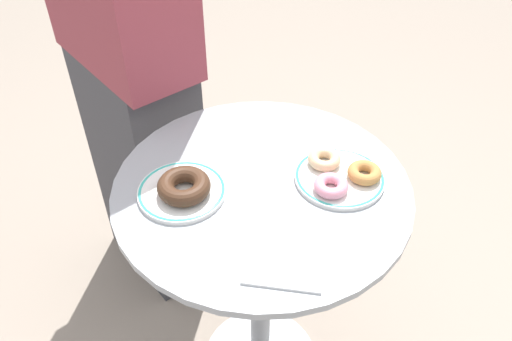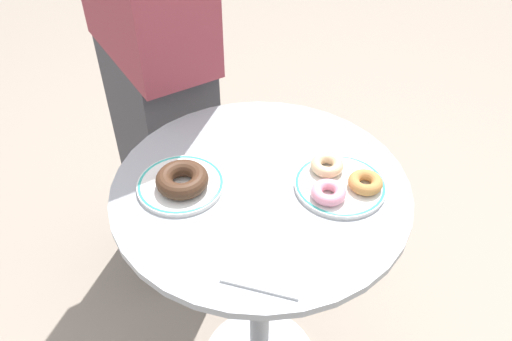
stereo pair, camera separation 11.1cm
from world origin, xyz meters
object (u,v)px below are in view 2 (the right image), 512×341
Objects in this scene: cafe_table at (260,258)px; donut_old_fashioned at (365,182)px; plate_right at (340,185)px; donut_chocolate at (182,179)px; donut_glazed at (327,165)px; donut_pink_frosted at (328,192)px; plate_left at (181,184)px; paper_napkin at (268,261)px; person_figure at (153,60)px.

donut_old_fashioned is at bearing 5.37° from cafe_table.
cafe_table is 3.88× the size of plate_right.
donut_chocolate reaches higher than donut_glazed.
donut_glazed is at bearing 153.22° from donut_old_fashioned.
plate_left is at bearing -177.99° from donut_pink_frosted.
donut_chocolate reaches higher than donut_old_fashioned.
donut_chocolate reaches higher than paper_napkin.
cafe_table is at bearing 103.41° from paper_napkin.
person_figure reaches higher than donut_glazed.
plate_left is 0.32m from donut_pink_frosted.
donut_pink_frosted is at bearing 62.18° from paper_napkin.
plate_left reaches higher than paper_napkin.
donut_pink_frosted is at bearing -9.17° from cafe_table.
donut_old_fashioned is 1.00× the size of donut_pink_frosted.
donut_pink_frosted reaches higher than plate_right.
donut_old_fashioned is 0.51× the size of paper_napkin.
donut_old_fashioned is 1.00× the size of donut_glazed.
paper_napkin is at bearing -37.73° from donut_chocolate.
paper_napkin is (-0.10, -0.18, -0.02)m from donut_pink_frosted.
donut_chocolate is 0.31m from donut_pink_frosted.
paper_napkin is at bearing -108.01° from donut_glazed.
donut_chocolate is 0.27m from paper_napkin.
donut_old_fashioned reaches higher than plate_left.
donut_old_fashioned is 0.09m from donut_glazed.
donut_pink_frosted is 0.05× the size of person_figure.
donut_pink_frosted is at bearing 2.01° from plate_left.
plate_left is 0.35m from plate_right.
cafe_table is at bearing 11.55° from plate_left.
person_figure reaches higher than donut_pink_frosted.
cafe_table is at bearing -48.07° from person_figure.
donut_old_fashioned and donut_pink_frosted have the same top height.
person_figure is (-0.22, 0.46, 0.03)m from plate_left.
paper_napkin is at bearing -38.21° from plate_left.
person_figure is (-0.56, 0.41, 0.03)m from plate_right.
plate_left is 0.32m from donut_glazed.
donut_glazed is 0.09m from donut_pink_frosted.
plate_right is at bearing 9.60° from plate_left.
plate_right is at bearing -36.17° from person_figure.
cafe_table is 5.28× the size of paper_napkin.
paper_napkin is (0.22, -0.17, -0.00)m from plate_left.
donut_glazed is (0.30, 0.11, -0.01)m from donut_chocolate.
person_figure is (-0.61, 0.41, 0.01)m from donut_old_fashioned.
plate_right is 0.06m from donut_old_fashioned.
plate_left is at bearing -171.93° from donut_old_fashioned.
cafe_table is at bearing 170.83° from donut_pink_frosted.
donut_pink_frosted is 0.21m from paper_napkin.
paper_napkin is (-0.17, -0.23, -0.02)m from donut_old_fashioned.
donut_old_fashioned and donut_glazed have the same top height.
paper_napkin is at bearing -117.62° from plate_right.
cafe_table is 10.42× the size of donut_pink_frosted.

